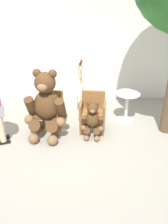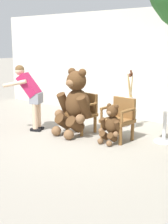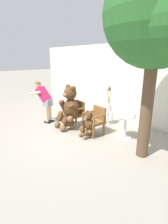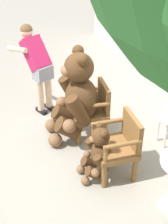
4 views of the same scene
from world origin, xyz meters
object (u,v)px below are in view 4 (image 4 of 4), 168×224
at_px(wooden_chair_left, 93,108).
at_px(person_visitor, 37,62).
at_px(teddy_bear_small, 98,153).
at_px(teddy_bear_large, 76,97).
at_px(wooden_chair_right, 119,144).

distance_m(wooden_chair_left, person_visitor, 1.28).
height_order(teddy_bear_small, person_visitor, person_visitor).
height_order(wooden_chair_left, person_visitor, person_visitor).
bearing_deg(teddy_bear_large, teddy_bear_small, -1.56).
bearing_deg(wooden_chair_right, teddy_bear_small, -91.40).
xyz_separation_m(wooden_chair_right, person_visitor, (-1.98, -0.61, 0.43)).
height_order(wooden_chair_left, teddy_bear_small, wooden_chair_left).
distance_m(teddy_bear_small, person_visitor, 2.06).
xyz_separation_m(wooden_chair_left, teddy_bear_small, (0.94, -0.28, -0.07)).
relative_size(wooden_chair_left, teddy_bear_large, 0.60).
bearing_deg(wooden_chair_left, teddy_bear_small, -16.85).
distance_m(wooden_chair_right, person_visitor, 2.12).
bearing_deg(wooden_chair_left, person_visitor, -149.52).
relative_size(wooden_chair_right, teddy_bear_large, 0.60).
distance_m(wooden_chair_right, teddy_bear_small, 0.29).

